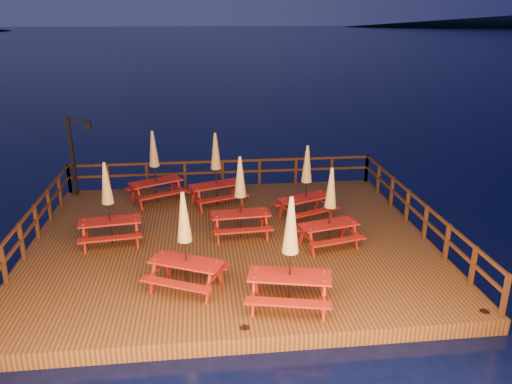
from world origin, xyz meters
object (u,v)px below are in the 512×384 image
picnic_table_0 (154,166)px  lamp_post (76,149)px  picnic_table_2 (306,181)px  picnic_table_1 (290,251)px

picnic_table_0 → lamp_post: bearing=133.2°
lamp_post → picnic_table_2: bearing=-21.9°
lamp_post → picnic_table_0: (2.91, -1.07, -0.43)m
picnic_table_1 → picnic_table_2: (1.47, 5.19, -0.12)m
picnic_table_2 → lamp_post: bearing=134.8°
picnic_table_0 → picnic_table_2: picnic_table_0 is taller
lamp_post → picnic_table_1: bearing=-52.2°
lamp_post → picnic_table_0: 3.13m
picnic_table_2 → picnic_table_1: bearing=-129.1°
lamp_post → picnic_table_2: size_ratio=1.19×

